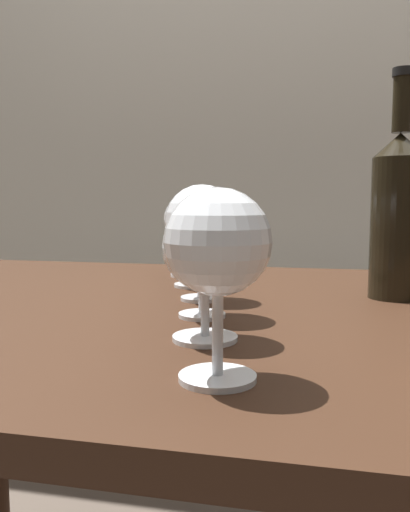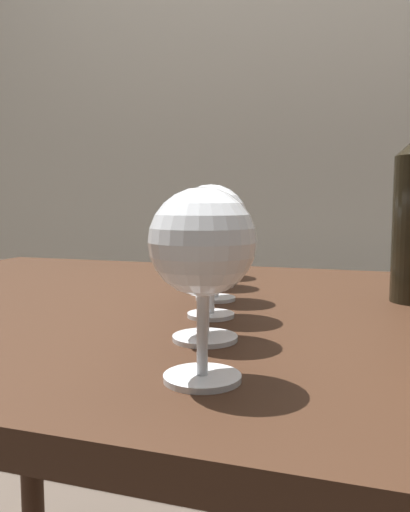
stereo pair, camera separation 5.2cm
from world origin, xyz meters
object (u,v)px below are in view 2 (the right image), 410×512
wine_glass_amber (214,233)px  wine_glass_merlot (212,221)px  wine_glass_rose (202,245)px  wine_glass_cabernet (211,225)px  wine_glass_white (205,251)px  wine_glass_pinot (216,223)px

wine_glass_amber → wine_glass_merlot: size_ratio=0.88×
wine_glass_rose → wine_glass_cabernet: (-0.06, 0.22, 0.01)m
wine_glass_cabernet → wine_glass_amber: bearing=106.2°
wine_glass_white → wine_glass_pinot: wine_glass_pinot is taller
wine_glass_cabernet → wine_glass_pinot: bearing=103.9°
wine_glass_white → wine_glass_merlot: wine_glass_merlot is taller
wine_glass_merlot → wine_glass_amber: bearing=-71.2°
wine_glass_cabernet → wine_glass_merlot: 0.35m
wine_glass_amber → wine_glass_merlot: wine_glass_merlot is taller
wine_glass_rose → wine_glass_white: (-0.04, 0.12, -0.02)m
wine_glass_rose → wine_glass_white: wine_glass_rose is taller
wine_glass_rose → wine_glass_white: size_ratio=1.10×
wine_glass_amber → wine_glass_merlot: bearing=108.8°
wine_glass_pinot → wine_glass_rose: bearing=-74.8°
wine_glass_white → wine_glass_pinot: size_ratio=0.88×
wine_glass_rose → wine_glass_pinot: wine_glass_pinot is taller
wine_glass_merlot → wine_glass_rose: bearing=-73.4°
wine_glass_pinot → wine_glass_cabernet: bearing=-76.1°
wine_glass_white → wine_glass_pinot: 0.22m
wine_glass_pinot → wine_glass_merlot: bearing=108.5°
wine_glass_white → wine_glass_merlot: 0.46m
wine_glass_rose → wine_glass_merlot: (-0.16, 0.55, -0.00)m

